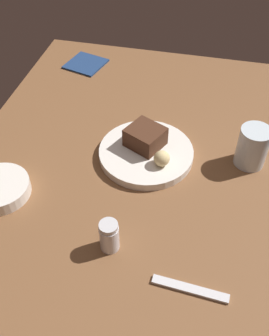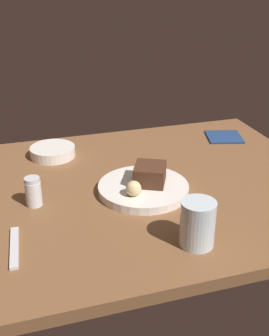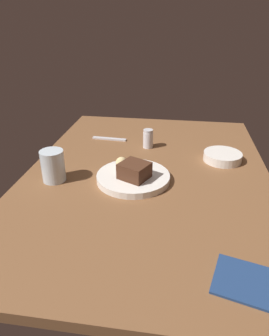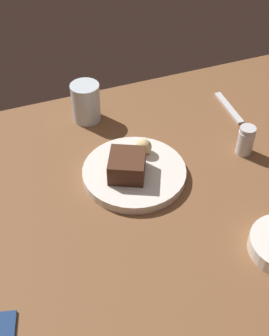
% 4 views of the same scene
% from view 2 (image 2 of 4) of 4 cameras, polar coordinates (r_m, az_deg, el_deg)
% --- Properties ---
extents(dining_table, '(1.20, 0.84, 0.03)m').
position_cam_2_polar(dining_table, '(1.20, -2.25, -3.30)').
color(dining_table, brown).
rests_on(dining_table, ground).
extents(dessert_plate, '(0.24, 0.24, 0.02)m').
position_cam_2_polar(dessert_plate, '(1.17, 1.16, -2.68)').
color(dessert_plate, white).
rests_on(dessert_plate, dining_table).
extents(chocolate_cake_slice, '(0.11, 0.11, 0.05)m').
position_cam_2_polar(chocolate_cake_slice, '(1.17, 2.02, -0.80)').
color(chocolate_cake_slice, '#472819').
rests_on(chocolate_cake_slice, dessert_plate).
extents(bread_roll, '(0.04, 0.04, 0.04)m').
position_cam_2_polar(bread_roll, '(1.11, -0.13, -2.68)').
color(bread_roll, '#DBC184').
rests_on(bread_roll, dessert_plate).
extents(salt_shaker, '(0.04, 0.04, 0.08)m').
position_cam_2_polar(salt_shaker, '(1.13, -13.05, -3.02)').
color(salt_shaker, silver).
rests_on(salt_shaker, dining_table).
extents(water_glass, '(0.08, 0.08, 0.11)m').
position_cam_2_polar(water_glass, '(0.96, 8.22, -7.18)').
color(water_glass, silver).
rests_on(water_glass, dining_table).
extents(side_bowl, '(0.14, 0.14, 0.03)m').
position_cam_2_polar(side_bowl, '(1.41, -10.62, 2.11)').
color(side_bowl, white).
rests_on(side_bowl, dining_table).
extents(dessert_spoon, '(0.03, 0.15, 0.01)m').
position_cam_2_polar(dessert_spoon, '(0.99, -15.39, -9.92)').
color(dessert_spoon, silver).
rests_on(dessert_spoon, dining_table).
extents(folded_napkin, '(0.14, 0.14, 0.01)m').
position_cam_2_polar(folded_napkin, '(1.57, 11.61, 3.99)').
color(folded_napkin, navy).
rests_on(folded_napkin, dining_table).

